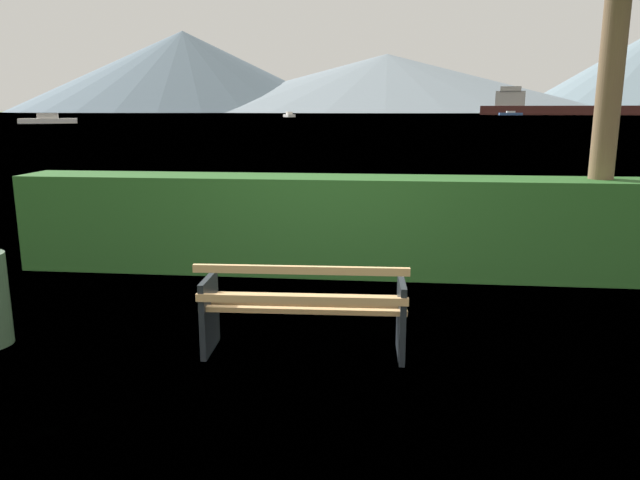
{
  "coord_description": "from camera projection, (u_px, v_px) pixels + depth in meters",
  "views": [
    {
      "loc": [
        0.67,
        -4.94,
        2.1
      ],
      "look_at": [
        0.0,
        1.27,
        0.74
      ],
      "focal_mm": 33.7,
      "sensor_mm": 36.0,
      "label": 1
    }
  ],
  "objects": [
    {
      "name": "ground_plane",
      "position": [
        305.0,
        352.0,
        5.32
      ],
      "size": [
        1400.0,
        1400.0,
        0.0
      ],
      "primitive_type": "plane",
      "color": "#4C6B33"
    },
    {
      "name": "water_surface",
      "position": [
        385.0,
        114.0,
        302.79
      ],
      "size": [
        620.0,
        620.0,
        0.0
      ],
      "primitive_type": "plane",
      "color": "slate",
      "rests_on": "ground_plane"
    },
    {
      "name": "park_bench",
      "position": [
        304.0,
        308.0,
        5.17
      ],
      "size": [
        1.78,
        0.64,
        0.87
      ],
      "color": "tan",
      "rests_on": "ground_plane"
    },
    {
      "name": "hedge_row",
      "position": [
        332.0,
        225.0,
        7.82
      ],
      "size": [
        8.23,
        0.8,
        1.26
      ],
      "primitive_type": "cube",
      "color": "#285B23",
      "rests_on": "ground_plane"
    },
    {
      "name": "cargo_ship_large",
      "position": [
        550.0,
        107.0,
        243.86
      ],
      "size": [
        65.29,
        21.77,
        11.39
      ],
      "color": "#471E19",
      "rests_on": "water_surface"
    },
    {
      "name": "fishing_boat_near",
      "position": [
        289.0,
        115.0,
        174.2
      ],
      "size": [
        4.42,
        6.55,
        1.53
      ],
      "color": "silver",
      "rests_on": "water_surface"
    },
    {
      "name": "sailboat_mid",
      "position": [
        511.0,
        114.0,
        230.82
      ],
      "size": [
        8.65,
        2.97,
        1.63
      ],
      "color": "#335693",
      "rests_on": "water_surface"
    },
    {
      "name": "tender_far",
      "position": [
        48.0,
        120.0,
        93.44
      ],
      "size": [
        8.62,
        5.96,
        1.56
      ],
      "color": "silver",
      "rests_on": "water_surface"
    },
    {
      "name": "distant_hills",
      "position": [
        413.0,
        74.0,
        540.44
      ],
      "size": [
        724.52,
        392.73,
        83.58
      ],
      "color": "slate",
      "rests_on": "ground_plane"
    }
  ]
}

